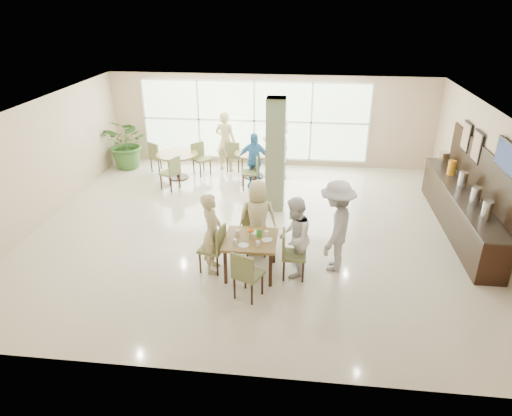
# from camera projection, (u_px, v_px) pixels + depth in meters

# --- Properties ---
(ground) EXTENTS (10.00, 10.00, 0.00)m
(ground) POSITION_uv_depth(u_px,v_px,m) (253.00, 229.00, 10.61)
(ground) COLOR beige
(ground) RESTS_ON ground
(room_shell) EXTENTS (10.00, 10.00, 10.00)m
(room_shell) POSITION_uv_depth(u_px,v_px,m) (253.00, 159.00, 9.89)
(room_shell) COLOR white
(room_shell) RESTS_ON ground
(window_bank) EXTENTS (7.00, 0.04, 7.00)m
(window_bank) POSITION_uv_depth(u_px,v_px,m) (254.00, 121.00, 14.08)
(window_bank) COLOR silver
(window_bank) RESTS_ON ground
(column) EXTENTS (0.45, 0.45, 2.80)m
(column) POSITION_uv_depth(u_px,v_px,m) (275.00, 156.00, 11.06)
(column) COLOR #64714E
(column) RESTS_ON ground
(main_table) EXTENTS (1.00, 1.00, 0.75)m
(main_table) POSITION_uv_depth(u_px,v_px,m) (251.00, 243.00, 8.67)
(main_table) COLOR brown
(main_table) RESTS_ON ground
(round_table_left) EXTENTS (1.20, 1.20, 0.75)m
(round_table_left) POSITION_uv_depth(u_px,v_px,m) (177.00, 159.00, 13.32)
(round_table_left) COLOR brown
(round_table_left) RESTS_ON ground
(round_table_right) EXTENTS (1.13, 1.13, 0.75)m
(round_table_right) POSITION_uv_depth(u_px,v_px,m) (254.00, 158.00, 13.41)
(round_table_right) COLOR brown
(round_table_right) RESTS_ON ground
(chairs_main_table) EXTENTS (2.09, 2.06, 0.95)m
(chairs_main_table) POSITION_uv_depth(u_px,v_px,m) (252.00, 252.00, 8.72)
(chairs_main_table) COLOR #576035
(chairs_main_table) RESTS_ON ground
(chairs_table_left) EXTENTS (1.96, 1.92, 0.95)m
(chairs_table_left) POSITION_uv_depth(u_px,v_px,m) (177.00, 163.00, 13.35)
(chairs_table_left) COLOR #576035
(chairs_table_left) RESTS_ON ground
(chairs_table_right) EXTENTS (1.86, 1.98, 0.95)m
(chairs_table_right) POSITION_uv_depth(u_px,v_px,m) (254.00, 161.00, 13.46)
(chairs_table_right) COLOR #576035
(chairs_table_right) RESTS_ON ground
(tabletop_clutter) EXTENTS (0.72, 0.72, 0.21)m
(tabletop_clutter) POSITION_uv_depth(u_px,v_px,m) (252.00, 237.00, 8.58)
(tabletop_clutter) COLOR white
(tabletop_clutter) RESTS_ON main_table
(buffet_counter) EXTENTS (0.64, 4.70, 1.95)m
(buffet_counter) POSITION_uv_depth(u_px,v_px,m) (461.00, 208.00, 10.35)
(buffet_counter) COLOR black
(buffet_counter) RESTS_ON ground
(wall_tv) EXTENTS (0.06, 1.00, 0.58)m
(wall_tv) POSITION_uv_depth(u_px,v_px,m) (507.00, 157.00, 8.65)
(wall_tv) COLOR black
(wall_tv) RESTS_ON ground
(framed_art_a) EXTENTS (0.05, 0.55, 0.70)m
(framed_art_a) POSITION_uv_depth(u_px,v_px,m) (477.00, 147.00, 10.22)
(framed_art_a) COLOR black
(framed_art_a) RESTS_ON ground
(framed_art_b) EXTENTS (0.05, 0.55, 0.70)m
(framed_art_b) POSITION_uv_depth(u_px,v_px,m) (466.00, 137.00, 10.94)
(framed_art_b) COLOR black
(framed_art_b) RESTS_ON ground
(potted_plant) EXTENTS (1.77, 1.77, 1.58)m
(potted_plant) POSITION_uv_depth(u_px,v_px,m) (128.00, 143.00, 14.01)
(potted_plant) COLOR #335F26
(potted_plant) RESTS_ON ground
(teen_left) EXTENTS (0.40, 0.60, 1.62)m
(teen_left) POSITION_uv_depth(u_px,v_px,m) (212.00, 233.00, 8.71)
(teen_left) COLOR #C6B984
(teen_left) RESTS_ON ground
(teen_far) EXTENTS (0.83, 0.54, 1.59)m
(teen_far) POSITION_uv_depth(u_px,v_px,m) (258.00, 217.00, 9.36)
(teen_far) COLOR #C6B984
(teen_far) RESTS_ON ground
(teen_right) EXTENTS (0.68, 0.83, 1.59)m
(teen_right) POSITION_uv_depth(u_px,v_px,m) (294.00, 237.00, 8.59)
(teen_right) COLOR white
(teen_right) RESTS_ON ground
(teen_standing) EXTENTS (0.97, 1.33, 1.84)m
(teen_standing) POSITION_uv_depth(u_px,v_px,m) (336.00, 226.00, 8.72)
(teen_standing) COLOR #A3A2A5
(teen_standing) RESTS_ON ground
(adult_a) EXTENTS (0.94, 0.58, 1.55)m
(adult_a) POSITION_uv_depth(u_px,v_px,m) (254.00, 160.00, 12.64)
(adult_a) COLOR #428BC6
(adult_a) RESTS_ON ground
(adult_b) EXTENTS (1.31, 1.83, 1.81)m
(adult_b) POSITION_uv_depth(u_px,v_px,m) (279.00, 148.00, 13.24)
(adult_b) COLOR white
(adult_b) RESTS_ON ground
(adult_standing) EXTENTS (0.76, 0.61, 1.83)m
(adult_standing) POSITION_uv_depth(u_px,v_px,m) (225.00, 141.00, 13.79)
(adult_standing) COLOR #C6B984
(adult_standing) RESTS_ON ground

